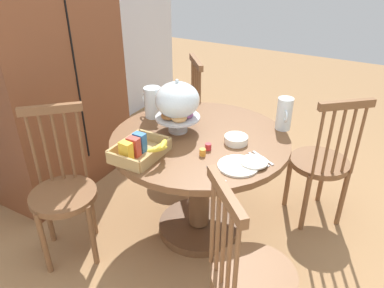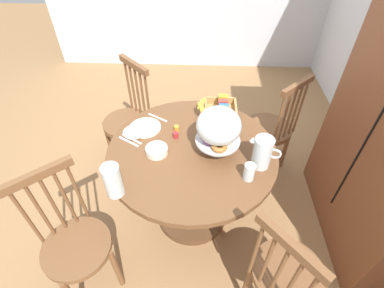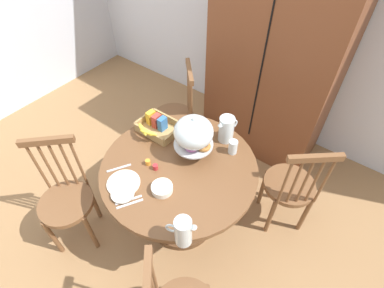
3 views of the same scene
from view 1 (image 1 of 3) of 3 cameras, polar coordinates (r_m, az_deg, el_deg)
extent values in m
plane|color=#997047|center=(2.56, 3.65, -15.96)|extent=(10.00, 10.00, 0.00)
cube|color=brown|center=(3.02, -21.18, 10.56)|extent=(1.10, 0.56, 1.90)
cube|color=black|center=(2.79, -17.60, 11.80)|extent=(0.01, 0.01, 1.52)
cylinder|color=brown|center=(2.29, 1.21, 0.63)|extent=(1.10, 1.10, 0.04)
cylinder|color=brown|center=(2.47, 1.13, -6.23)|extent=(0.14, 0.14, 0.63)
cylinder|color=brown|center=(2.69, 1.06, -12.41)|extent=(0.56, 0.56, 0.06)
cylinder|color=brown|center=(3.16, -2.26, 3.54)|extent=(0.40, 0.40, 0.04)
cylinder|color=brown|center=(3.37, -4.94, 0.87)|extent=(0.04, 0.04, 0.45)
cylinder|color=brown|center=(3.12, -4.28, -1.51)|extent=(0.04, 0.04, 0.45)
cylinder|color=brown|center=(3.40, -0.27, 1.33)|extent=(0.04, 0.04, 0.45)
cylinder|color=brown|center=(3.16, 0.74, -0.99)|extent=(0.04, 0.04, 0.45)
cylinder|color=brown|center=(3.22, 0.07, 8.71)|extent=(0.02, 0.02, 0.48)
cylinder|color=brown|center=(3.15, 0.33, 8.27)|extent=(0.02, 0.02, 0.48)
cylinder|color=brown|center=(3.09, 0.60, 7.82)|extent=(0.02, 0.02, 0.48)
cylinder|color=brown|center=(3.03, 0.89, 7.35)|extent=(0.02, 0.02, 0.48)
cylinder|color=brown|center=(2.96, 1.18, 6.85)|extent=(0.02, 0.02, 0.48)
cube|color=brown|center=(3.01, 0.63, 12.44)|extent=(0.30, 0.26, 0.05)
cylinder|color=brown|center=(2.39, -19.15, -7.51)|extent=(0.40, 0.40, 0.04)
cylinder|color=brown|center=(2.44, -21.78, -14.03)|extent=(0.04, 0.04, 0.45)
cylinder|color=brown|center=(2.41, -15.04, -13.42)|extent=(0.04, 0.04, 0.45)
cylinder|color=brown|center=(2.65, -21.25, -9.97)|extent=(0.04, 0.04, 0.45)
cylinder|color=brown|center=(2.62, -15.15, -9.36)|extent=(0.04, 0.04, 0.45)
cylinder|color=brown|center=(2.42, -23.15, -1.04)|extent=(0.02, 0.02, 0.48)
cylinder|color=brown|center=(2.41, -21.52, -0.84)|extent=(0.02, 0.02, 0.48)
cylinder|color=brown|center=(2.40, -19.89, -0.65)|extent=(0.02, 0.02, 0.48)
cylinder|color=brown|center=(2.39, -18.24, -0.45)|extent=(0.02, 0.02, 0.48)
cylinder|color=brown|center=(2.39, -16.57, -0.25)|extent=(0.02, 0.02, 0.48)
cube|color=brown|center=(2.29, -20.97, 5.01)|extent=(0.27, 0.29, 0.05)
cylinder|color=brown|center=(1.83, 9.46, -19.40)|extent=(0.40, 0.40, 0.04)
cylinder|color=brown|center=(2.13, 10.94, -19.80)|extent=(0.04, 0.04, 0.45)
cylinder|color=brown|center=(1.52, 6.74, -18.62)|extent=(0.02, 0.02, 0.48)
cylinder|color=brown|center=(1.57, 5.74, -16.83)|extent=(0.02, 0.02, 0.48)
cylinder|color=brown|center=(1.61, 4.81, -15.13)|extent=(0.02, 0.02, 0.48)
cylinder|color=brown|center=(1.66, 3.95, -13.53)|extent=(0.02, 0.02, 0.48)
cylinder|color=brown|center=(1.71, 3.15, -12.01)|extent=(0.02, 0.02, 0.48)
cube|color=brown|center=(1.44, 5.24, -7.71)|extent=(0.28, 0.28, 0.05)
cylinder|color=brown|center=(2.72, 18.96, -2.70)|extent=(0.40, 0.40, 0.04)
cylinder|color=brown|center=(3.00, 19.36, -4.67)|extent=(0.04, 0.04, 0.45)
cylinder|color=brown|center=(2.88, 14.51, -5.41)|extent=(0.04, 0.04, 0.45)
cylinder|color=brown|center=(2.81, 22.08, -7.72)|extent=(0.04, 0.04, 0.45)
cylinder|color=brown|center=(2.68, 16.97, -8.69)|extent=(0.04, 0.04, 0.45)
cylinder|color=brown|center=(2.57, 24.21, 0.42)|extent=(0.02, 0.02, 0.48)
cylinder|color=brown|center=(2.53, 22.90, 0.27)|extent=(0.02, 0.02, 0.48)
cylinder|color=brown|center=(2.49, 21.56, 0.12)|extent=(0.02, 0.02, 0.48)
cylinder|color=brown|center=(2.45, 20.17, -0.04)|extent=(0.02, 0.02, 0.48)
cylinder|color=brown|center=(2.42, 18.75, -0.20)|extent=(0.02, 0.02, 0.48)
cube|color=brown|center=(2.38, 22.68, 5.60)|extent=(0.26, 0.30, 0.05)
cylinder|color=silver|center=(2.35, -2.16, 2.19)|extent=(0.12, 0.12, 0.02)
cylinder|color=silver|center=(2.33, -2.18, 2.99)|extent=(0.03, 0.03, 0.09)
cylinder|color=silver|center=(2.31, -2.20, 4.13)|extent=(0.28, 0.28, 0.01)
torus|color=#B27033|center=(2.37, -1.30, 5.44)|extent=(0.10, 0.10, 0.03)
torus|color=#D19347|center=(2.34, -3.16, 5.02)|extent=(0.10, 0.10, 0.03)
torus|color=#935628|center=(2.28, -3.59, 4.36)|extent=(0.10, 0.10, 0.03)
torus|color=tan|center=(2.25, -1.99, 4.03)|extent=(0.10, 0.10, 0.03)
torus|color=#994C84|center=(2.29, -0.98, 4.60)|extent=(0.10, 0.10, 0.03)
ellipsoid|color=silver|center=(2.27, -2.26, 6.79)|extent=(0.27, 0.27, 0.22)
sphere|color=silver|center=(2.22, -2.32, 9.65)|extent=(0.02, 0.02, 0.02)
cylinder|color=silver|center=(2.41, 13.97, 4.54)|extent=(0.10, 0.10, 0.21)
cylinder|color=orange|center=(2.42, 13.89, 3.88)|extent=(0.09, 0.09, 0.14)
cone|color=silver|center=(2.43, 14.04, 6.98)|extent=(0.05, 0.05, 0.03)
torus|color=silver|center=(2.35, 14.21, 4.12)|extent=(0.07, 0.04, 0.07)
cylinder|color=silver|center=(2.52, -6.05, 6.38)|extent=(0.11, 0.11, 0.21)
cylinder|color=white|center=(2.53, -6.01, 5.73)|extent=(0.10, 0.10, 0.14)
cone|color=silver|center=(2.44, -5.13, 7.86)|extent=(0.04, 0.04, 0.03)
torus|color=silver|center=(2.57, -7.12, 7.01)|extent=(0.03, 0.08, 0.07)
cube|color=tan|center=(2.11, -7.95, -1.57)|extent=(0.30, 0.22, 0.01)
cube|color=tan|center=(2.04, -5.50, -1.64)|extent=(0.30, 0.02, 0.07)
cube|color=tan|center=(2.15, -10.37, -0.18)|extent=(0.30, 0.02, 0.07)
cube|color=tan|center=(1.99, -10.53, -2.77)|extent=(0.02, 0.22, 0.07)
cube|color=tan|center=(2.20, -5.72, 0.82)|extent=(0.02, 0.22, 0.07)
cube|color=gold|center=(2.02, -10.07, -1.16)|extent=(0.05, 0.07, 0.11)
cube|color=#B23D33|center=(2.06, -8.94, -0.42)|extent=(0.04, 0.07, 0.11)
cube|color=#336BAD|center=(2.10, -8.02, 0.28)|extent=(0.05, 0.07, 0.11)
ellipsoid|color=yellow|center=(1.97, -5.34, -0.75)|extent=(0.14, 0.08, 0.05)
ellipsoid|color=yellow|center=(1.99, -4.87, -0.37)|extent=(0.13, 0.03, 0.05)
ellipsoid|color=yellow|center=(2.01, -4.40, -0.01)|extent=(0.14, 0.08, 0.05)
cylinder|color=white|center=(2.00, 7.08, -3.34)|extent=(0.22, 0.22, 0.01)
cylinder|color=white|center=(2.03, 9.48, -2.71)|extent=(0.15, 0.15, 0.01)
cylinder|color=white|center=(2.22, 6.78, 0.69)|extent=(0.14, 0.14, 0.04)
cylinder|color=silver|center=(2.59, -3.09, 5.90)|extent=(0.06, 0.06, 0.11)
cylinder|color=#B7282D|center=(2.14, 2.51, -0.43)|extent=(0.04, 0.04, 0.04)
cylinder|color=orange|center=(2.08, 1.64, -1.26)|extent=(0.04, 0.04, 0.04)
cube|color=silver|center=(2.08, 10.18, -2.34)|extent=(0.10, 0.15, 0.01)
cube|color=silver|center=(2.10, 10.81, -2.12)|extent=(0.10, 0.15, 0.01)
cube|color=silver|center=(1.93, 3.73, -4.56)|extent=(0.10, 0.15, 0.01)
camera|label=2|loc=(3.27, 13.41, 32.47)|focal=26.94mm
camera|label=3|loc=(2.70, 37.51, 35.73)|focal=27.78mm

